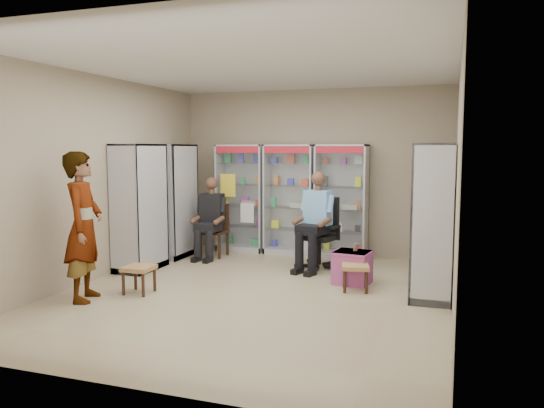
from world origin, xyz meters
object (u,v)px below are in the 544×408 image
(cabinet_right_far, at_px, (435,212))
(cabinet_left_far, at_px, (174,201))
(pink_trunk, at_px, (352,267))
(wooden_chair, at_px, (214,231))
(cabinet_back_mid, at_px, (290,199))
(office_chair, at_px, (319,233))
(standing_man, at_px, (84,227))
(seated_shopkeeper, at_px, (318,224))
(woven_stool_a, at_px, (355,278))
(cabinet_back_left, at_px, (242,198))
(woven_stool_b, at_px, (139,280))
(cabinet_back_right, at_px, (341,201))
(cabinet_left_near, at_px, (140,207))
(cabinet_right_near, at_px, (433,222))

(cabinet_right_far, distance_m, cabinet_left_far, 4.46)
(pink_trunk, bearing_deg, wooden_chair, 157.98)
(cabinet_back_mid, bearing_deg, wooden_chair, -148.69)
(office_chair, bearing_deg, cabinet_right_far, 11.88)
(cabinet_back_mid, relative_size, standing_man, 1.05)
(seated_shopkeeper, relative_size, standing_man, 0.77)
(standing_man, bearing_deg, wooden_chair, -26.96)
(cabinet_right_far, relative_size, seated_shopkeeper, 1.36)
(wooden_chair, distance_m, standing_man, 3.07)
(office_chair, height_order, woven_stool_a, office_chair)
(cabinet_back_left, xyz_separation_m, woven_stool_a, (2.54, -2.20, -0.82))
(office_chair, xyz_separation_m, pink_trunk, (0.68, -0.77, -0.34))
(seated_shopkeeper, relative_size, woven_stool_b, 3.97)
(cabinet_back_left, bearing_deg, cabinet_back_right, 0.00)
(cabinet_left_near, bearing_deg, standing_man, 9.30)
(seated_shopkeeper, bearing_deg, office_chair, 104.66)
(woven_stool_b, bearing_deg, seated_shopkeeper, 48.29)
(woven_stool_b, bearing_deg, cabinet_back_mid, 70.94)
(cabinet_right_far, relative_size, cabinet_left_far, 1.00)
(cabinet_back_right, height_order, cabinet_left_near, same)
(cabinet_right_far, relative_size, wooden_chair, 2.13)
(woven_stool_b, height_order, standing_man, standing_man)
(cabinet_left_far, xyz_separation_m, seated_shopkeeper, (2.68, -0.16, -0.27))
(woven_stool_b, bearing_deg, office_chair, 48.94)
(cabinet_back_left, distance_m, cabinet_left_near, 2.23)
(seated_shopkeeper, bearing_deg, cabinet_left_near, -146.09)
(seated_shopkeeper, bearing_deg, woven_stool_a, -39.69)
(cabinet_left_far, xyz_separation_m, woven_stool_a, (3.47, -1.27, -0.82))
(cabinet_right_near, bearing_deg, cabinet_back_left, 57.72)
(office_chair, bearing_deg, woven_stool_a, -40.89)
(pink_trunk, height_order, woven_stool_a, pink_trunk)
(standing_man, bearing_deg, cabinet_right_near, -89.52)
(cabinet_back_left, relative_size, standing_man, 1.05)
(cabinet_back_left, height_order, wooden_chair, cabinet_back_left)
(cabinet_right_far, xyz_separation_m, seated_shopkeeper, (-1.78, 0.04, -0.27))
(cabinet_left_far, xyz_separation_m, cabinet_left_near, (0.00, -1.10, 0.00))
(cabinet_back_right, bearing_deg, pink_trunk, -73.63)
(cabinet_back_left, distance_m, cabinet_back_mid, 0.95)
(seated_shopkeeper, bearing_deg, cabinet_back_left, 162.68)
(pink_trunk, bearing_deg, standing_man, -148.02)
(seated_shopkeeper, xyz_separation_m, woven_stool_a, (0.79, -1.10, -0.55))
(office_chair, bearing_deg, pink_trunk, -33.88)
(cabinet_back_mid, distance_m, pink_trunk, 2.47)
(pink_trunk, bearing_deg, woven_stool_a, -73.98)
(cabinet_left_far, relative_size, woven_stool_b, 5.41)
(cabinet_right_near, relative_size, woven_stool_b, 5.41)
(cabinet_back_right, height_order, woven_stool_a, cabinet_back_right)
(cabinet_right_near, xyz_separation_m, seated_shopkeeper, (-1.78, 1.14, -0.27))
(cabinet_back_left, relative_size, cabinet_right_near, 1.00)
(cabinet_back_right, xyz_separation_m, seated_shopkeeper, (-0.15, -1.09, -0.27))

